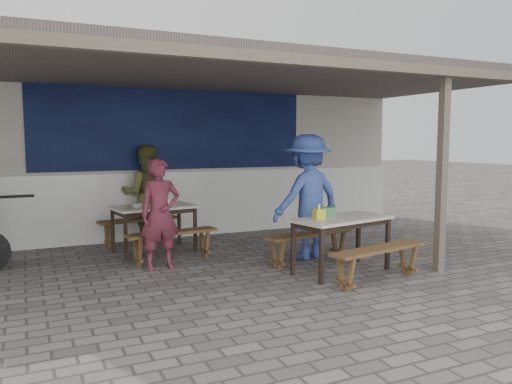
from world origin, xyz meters
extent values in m
plane|color=slate|center=(0.00, 0.00, 0.00)|extent=(60.00, 60.00, 0.00)
cube|color=#BBB3A8|center=(0.00, 3.60, 1.75)|extent=(9.00, 1.20, 3.50)
cube|color=white|center=(0.00, 2.97, 0.60)|extent=(9.00, 0.10, 1.20)
cube|color=#101B4A|center=(-0.20, 2.98, 2.05)|extent=(5.00, 0.03, 1.60)
cube|color=#554D49|center=(0.00, 1.00, 2.75)|extent=(9.00, 4.20, 0.12)
cube|color=#6E6453|center=(0.00, -1.05, 2.65)|extent=(9.00, 0.12, 0.12)
cube|color=#6E6453|center=(2.35, -0.90, 1.35)|extent=(0.11, 0.11, 2.70)
cube|color=beige|center=(-0.90, 1.85, 0.73)|extent=(1.34, 0.90, 0.04)
cube|color=black|center=(-0.90, 1.85, 0.67)|extent=(1.23, 0.79, 0.06)
cube|color=black|center=(-1.42, 1.46, 0.35)|extent=(0.05, 0.05, 0.71)
cube|color=black|center=(-0.30, 1.62, 0.35)|extent=(0.05, 0.05, 0.71)
cube|color=black|center=(-1.50, 2.08, 0.35)|extent=(0.05, 0.05, 0.71)
cube|color=black|center=(-0.38, 2.23, 0.35)|extent=(0.05, 0.05, 0.71)
cube|color=brown|center=(-0.80, 1.14, 0.43)|extent=(1.38, 0.46, 0.04)
cube|color=brown|center=(-1.32, 1.07, 0.21)|extent=(0.09, 0.28, 0.41)
cube|color=brown|center=(-0.28, 1.21, 0.21)|extent=(0.09, 0.28, 0.41)
cube|color=brown|center=(-1.00, 2.55, 0.43)|extent=(1.38, 0.46, 0.04)
cube|color=brown|center=(-1.52, 2.48, 0.21)|extent=(0.09, 0.28, 0.41)
cube|color=brown|center=(-0.48, 2.62, 0.21)|extent=(0.09, 0.28, 0.41)
cube|color=beige|center=(1.10, -0.40, 0.73)|extent=(1.48, 0.91, 0.04)
cube|color=black|center=(1.10, -0.40, 0.67)|extent=(1.36, 0.80, 0.06)
cube|color=black|center=(0.53, -0.79, 0.35)|extent=(0.05, 0.05, 0.71)
cube|color=black|center=(1.76, -0.54, 0.35)|extent=(0.05, 0.05, 0.71)
cube|color=black|center=(0.43, -0.27, 0.35)|extent=(0.05, 0.05, 0.71)
cube|color=black|center=(1.66, -0.02, 0.35)|extent=(0.05, 0.05, 0.71)
cube|color=brown|center=(1.22, -1.02, 0.43)|extent=(1.50, 0.57, 0.04)
cube|color=brown|center=(0.65, -1.14, 0.21)|extent=(0.10, 0.28, 0.41)
cube|color=brown|center=(1.80, -0.91, 0.21)|extent=(0.10, 0.28, 0.41)
cube|color=brown|center=(0.97, 0.21, 0.43)|extent=(1.50, 0.57, 0.04)
cube|color=brown|center=(0.39, 0.10, 0.21)|extent=(0.10, 0.28, 0.41)
cube|color=brown|center=(1.55, 0.33, 0.21)|extent=(0.10, 0.28, 0.41)
cylinder|color=black|center=(-2.97, 1.93, 0.98)|extent=(0.72, 0.05, 0.04)
imported|color=maroon|center=(-1.06, 0.81, 0.77)|extent=(0.58, 0.40, 1.53)
imported|color=brown|center=(-0.82, 2.75, 0.84)|extent=(0.93, 0.79, 1.69)
imported|color=#3A54A6|center=(1.11, 0.53, 0.93)|extent=(1.31, 0.90, 1.87)
cube|color=gold|center=(0.75, -0.39, 0.82)|extent=(0.14, 0.14, 0.13)
cube|color=#387F4D|center=(0.97, -0.25, 0.81)|extent=(0.22, 0.18, 0.12)
cylinder|color=silver|center=(-0.64, 1.96, 0.80)|extent=(0.09, 0.09, 0.10)
imported|color=white|center=(-1.17, 1.80, 0.77)|extent=(0.22, 0.22, 0.04)
camera|label=1|loc=(-2.74, -5.89, 1.77)|focal=35.00mm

